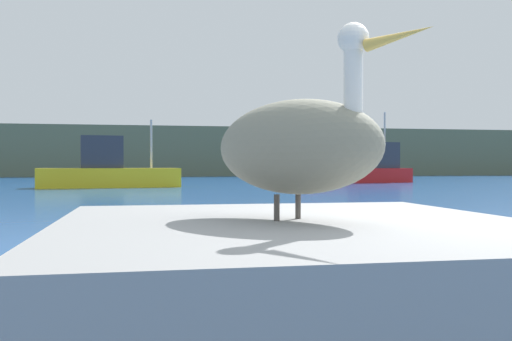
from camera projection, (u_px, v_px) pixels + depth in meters
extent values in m
cube|color=#5B664C|center=(164.00, 153.00, 65.41)|extent=(140.00, 13.49, 5.31)
cube|color=gray|center=(295.00, 306.00, 2.95)|extent=(2.43, 2.58, 0.89)
ellipsoid|color=gray|center=(295.00, 147.00, 2.95)|extent=(0.97, 1.14, 0.49)
cylinder|color=white|center=(353.00, 89.00, 2.68)|extent=(0.09, 0.09, 0.39)
sphere|color=white|center=(353.00, 38.00, 2.68)|extent=(0.15, 0.15, 0.15)
cone|color=gold|center=(399.00, 36.00, 2.50)|extent=(0.24, 0.32, 0.09)
cylinder|color=#4C4742|center=(298.00, 206.00, 3.04)|extent=(0.03, 0.03, 0.14)
cylinder|color=#4C4742|center=(277.00, 208.00, 2.93)|extent=(0.03, 0.03, 0.14)
cube|color=yellow|center=(110.00, 178.00, 30.10)|extent=(7.51, 2.83, 1.03)
cube|color=#2D333D|center=(102.00, 152.00, 29.96)|extent=(2.30, 1.72, 1.70)
cylinder|color=#B2B2B2|center=(151.00, 144.00, 30.77)|extent=(0.12, 0.12, 2.63)
cube|color=red|center=(356.00, 175.00, 38.59)|extent=(7.93, 3.44, 0.98)
cube|color=#2D333D|center=(374.00, 155.00, 39.07)|extent=(3.32, 2.29, 1.78)
cylinder|color=#B2B2B2|center=(385.00, 140.00, 39.37)|extent=(0.12, 0.12, 3.88)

